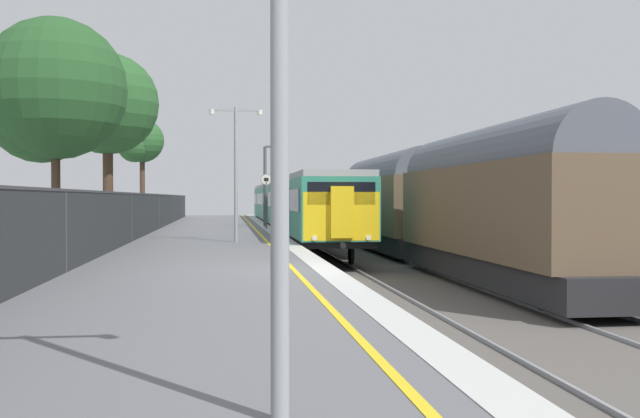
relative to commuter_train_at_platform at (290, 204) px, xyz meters
name	(u,v)px	position (x,y,z in m)	size (l,w,h in m)	color
ground	(420,294)	(0.54, -29.48, -1.88)	(17.40, 110.00, 1.21)	slate
commuter_train_at_platform	(290,204)	(0.00, 0.00, 0.00)	(2.83, 42.55, 3.81)	#2D846B
freight_train_adjacent_track	(431,200)	(4.00, -18.11, 0.32)	(2.60, 28.41, 4.73)	#232326
signal_gantry	(270,176)	(-1.46, -3.75, 1.66)	(1.10, 0.24, 4.66)	#47474C
speed_limit_sign	(266,194)	(-1.85, -6.88, 0.59)	(0.59, 0.08, 2.94)	#59595B
platform_lamp_mid	(236,162)	(-3.61, -18.31, 1.77)	(2.00, 0.20, 5.08)	#93999E
platform_back_fence	(65,229)	(-7.55, -29.48, -0.29)	(0.07, 99.00, 1.87)	#282B2D
background_tree_left	(108,106)	(-8.60, -16.44, 4.01)	(3.99, 3.99, 7.38)	#473323
background_tree_centre	(140,143)	(-9.60, 3.63, 4.02)	(2.98, 3.04, 6.88)	#473323
background_tree_right	(51,95)	(-9.57, -21.81, 3.69)	(4.57, 4.53, 7.42)	#473323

